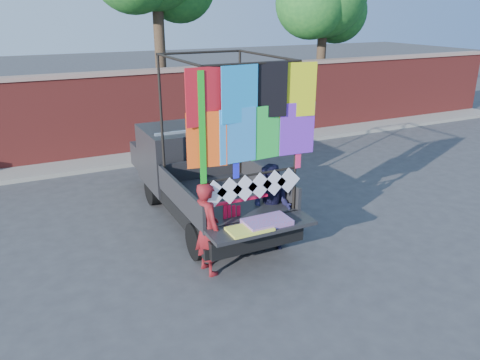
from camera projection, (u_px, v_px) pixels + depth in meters
name	position (u px, v px, depth m)	size (l,w,h in m)	color
ground	(244.00, 244.00, 9.20)	(90.00, 90.00, 0.00)	#38383A
brick_wall	(144.00, 111.00, 14.63)	(30.00, 0.45, 2.61)	maroon
curb	(153.00, 156.00, 14.48)	(30.00, 1.20, 0.12)	gray
pickup_truck	(195.00, 171.00, 10.59)	(2.25, 5.66, 3.56)	black
woman	(208.00, 228.00, 7.95)	(0.61, 0.40, 1.67)	maroon
man	(272.00, 207.00, 8.81)	(0.81, 0.63, 1.66)	black
streamer_bundle	(236.00, 212.00, 8.28)	(1.05, 0.06, 0.72)	#F10D32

